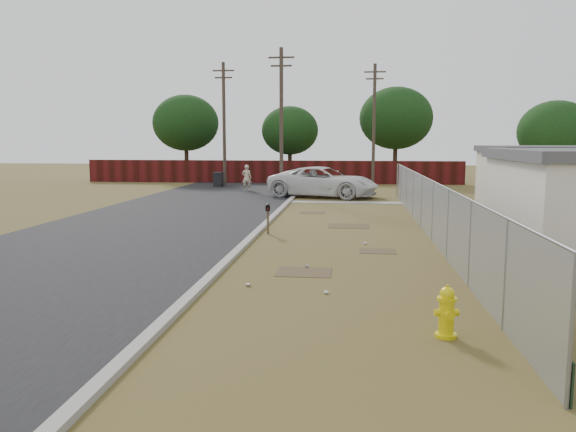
# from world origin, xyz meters

# --- Properties ---
(ground) EXTENTS (120.00, 120.00, 0.00)m
(ground) POSITION_xyz_m (0.00, 0.00, 0.00)
(ground) COLOR brown
(ground) RESTS_ON ground
(street) EXTENTS (15.10, 60.00, 0.12)m
(street) POSITION_xyz_m (-6.76, 8.05, 0.02)
(street) COLOR black
(street) RESTS_ON ground
(chainlink_fence) EXTENTS (0.10, 27.06, 2.02)m
(chainlink_fence) POSITION_xyz_m (3.12, 1.03, 0.80)
(chainlink_fence) COLOR gray
(chainlink_fence) RESTS_ON ground
(privacy_fence) EXTENTS (30.00, 0.12, 1.80)m
(privacy_fence) POSITION_xyz_m (-6.00, 25.00, 0.90)
(privacy_fence) COLOR #4C1011
(privacy_fence) RESTS_ON ground
(utility_poles) EXTENTS (12.60, 8.24, 9.00)m
(utility_poles) POSITION_xyz_m (-3.67, 20.67, 4.69)
(utility_poles) COLOR #493B30
(utility_poles) RESTS_ON ground
(horizon_trees) EXTENTS (33.32, 31.94, 7.78)m
(horizon_trees) POSITION_xyz_m (0.84, 23.56, 4.63)
(horizon_trees) COLOR #382A19
(horizon_trees) RESTS_ON ground
(fire_hydrant) EXTENTS (0.43, 0.44, 0.92)m
(fire_hydrant) POSITION_xyz_m (2.02, -9.50, 0.43)
(fire_hydrant) COLOR yellow
(fire_hydrant) RESTS_ON ground
(mailbox) EXTENTS (0.22, 0.48, 1.10)m
(mailbox) POSITION_xyz_m (-2.60, 0.81, 0.87)
(mailbox) COLOR brown
(mailbox) RESTS_ON ground
(pickup_truck) EXTENTS (7.09, 4.70, 1.81)m
(pickup_truck) POSITION_xyz_m (-1.26, 14.42, 0.91)
(pickup_truck) COLOR silver
(pickup_truck) RESTS_ON ground
(pedestrian) EXTENTS (0.67, 0.46, 1.75)m
(pedestrian) POSITION_xyz_m (-6.60, 18.02, 0.88)
(pedestrian) COLOR #C3AF8F
(pedestrian) RESTS_ON ground
(trash_bin) EXTENTS (0.70, 0.77, 1.07)m
(trash_bin) POSITION_xyz_m (-9.27, 21.00, 0.55)
(trash_bin) COLOR black
(trash_bin) RESTS_ON ground
(scattered_litter) EXTENTS (2.92, 6.18, 0.07)m
(scattered_litter) POSITION_xyz_m (-0.51, -4.72, 0.04)
(scattered_litter) COLOR silver
(scattered_litter) RESTS_ON ground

